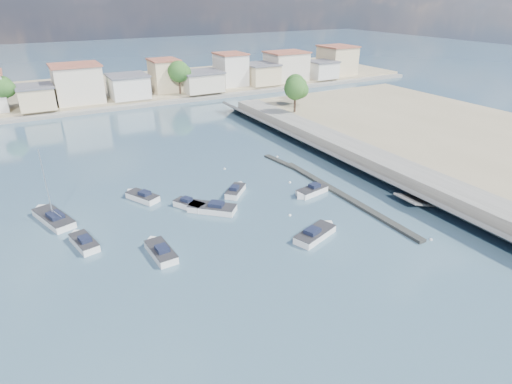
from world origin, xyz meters
TOP-DOWN VIEW (x-y plane):
  - ground at (0.00, 40.00)m, footprint 400.00×400.00m
  - seawall_walkway at (18.50, 13.00)m, footprint 5.00×90.00m
  - seawall_embankment at (40.10, 12.99)m, footprint 49.65×90.00m
  - breakwater at (6.90, 12.69)m, footprint 2.00×31.02m
  - far_shore_land at (0.00, 92.00)m, footprint 160.00×40.00m
  - far_shore_quay at (0.00, 71.00)m, footprint 160.00×2.50m
  - far_town at (10.71, 76.92)m, footprint 113.01×12.80m
  - shore_trees at (8.34, 68.11)m, footprint 74.56×38.32m
  - motorboat_a at (-17.89, 8.42)m, footprint 2.18×5.36m
  - motorboat_b at (-4.67, 17.75)m, footprint 3.97×3.99m
  - motorboat_c at (-9.73, 14.72)m, footprint 5.66×5.47m
  - motorboat_d at (3.76, 12.73)m, footprint 5.01×2.62m
  - motorboat_e at (-24.37, 13.97)m, footprint 2.58×4.94m
  - motorboat_f at (-16.07, 22.00)m, footprint 3.63×4.90m
  - motorboat_g at (-11.47, 16.52)m, footprint 3.29×4.31m
  - motorboat_h at (-2.03, 3.59)m, footprint 5.85×3.69m
  - sailboat at (-26.63, 21.35)m, footprint 4.24×7.41m
  - mooring_buoys at (3.72, 13.52)m, footprint 10.99×30.14m

SIDE VIEW (x-z plane):
  - ground at x=0.00m, z-range 0.00..0.00m
  - mooring_buoys at x=3.72m, z-range -0.12..0.22m
  - breakwater at x=6.90m, z-range 0.00..0.35m
  - motorboat_d at x=3.76m, z-range -0.36..1.12m
  - motorboat_b at x=-4.67m, z-range -0.36..1.12m
  - motorboat_f at x=-16.07m, z-range -0.36..1.12m
  - motorboat_e at x=-24.37m, z-range -0.36..1.12m
  - motorboat_h at x=-2.03m, z-range -0.36..1.12m
  - motorboat_a at x=-17.89m, z-range -0.36..1.12m
  - motorboat_c at x=-9.73m, z-range -0.36..1.12m
  - motorboat_g at x=-11.47m, z-range -0.36..1.12m
  - far_shore_quay at x=0.00m, z-range 0.00..0.80m
  - sailboat at x=-26.63m, z-range -4.09..4.91m
  - far_shore_land at x=0.00m, z-range 0.00..1.40m
  - seawall_embankment at x=40.10m, z-range -0.60..2.30m
  - seawall_walkway at x=18.50m, z-range 0.00..1.80m
  - far_town at x=10.71m, z-range 0.76..9.11m
  - shore_trees at x=8.34m, z-range 2.26..10.18m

